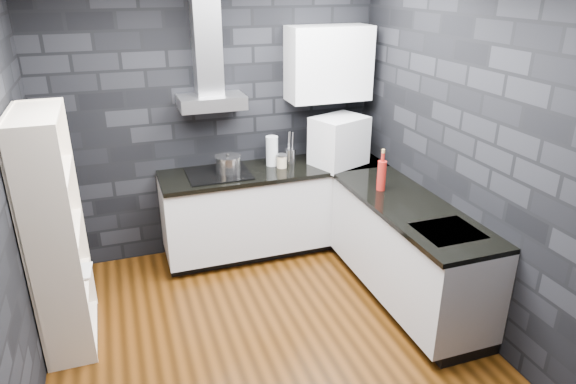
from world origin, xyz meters
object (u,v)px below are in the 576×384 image
utensil_crock (290,156)px  appliance_garage (339,142)px  storage_jar (282,162)px  red_bottle (382,176)px  bookshelf (56,233)px  fruit_bowl (54,235)px  pot (228,164)px  glass_vase (272,151)px

utensil_crock → appliance_garage: bearing=-23.2°
storage_jar → red_bottle: (0.64, -0.82, 0.07)m
bookshelf → fruit_bowl: bookshelf is taller
pot → storage_jar: 0.53m
red_bottle → fruit_bowl: size_ratio=1.14×
pot → red_bottle: red_bottle is taller
storage_jar → appliance_garage: 0.59m
appliance_garage → bookshelf: size_ratio=0.27×
storage_jar → utensil_crock: bearing=41.5°
red_bottle → bookshelf: (-2.63, 0.03, -0.13)m
utensil_crock → red_bottle: bearing=-61.3°
utensil_crock → red_bottle: (0.51, -0.93, 0.06)m
glass_vase → red_bottle: glass_vase is taller
pot → glass_vase: glass_vase is taller
storage_jar → glass_vase: bearing=125.4°
appliance_garage → red_bottle: bearing=-105.4°
utensil_crock → red_bottle: size_ratio=0.53×
storage_jar → utensil_crock: 0.17m
pot → fruit_bowl: size_ratio=1.02×
appliance_garage → bookshelf: bearing=174.7°
pot → glass_vase: bearing=8.6°
storage_jar → bookshelf: size_ratio=0.07×
pot → bookshelf: size_ratio=0.13×
fruit_bowl → bookshelf: bearing=90.0°
storage_jar → utensil_crock: size_ratio=0.84×
glass_vase → utensil_crock: size_ratio=2.09×
bookshelf → glass_vase: bearing=43.1°
storage_jar → red_bottle: red_bottle is taller
glass_vase → bookshelf: 2.13m
utensil_crock → bookshelf: bearing=-157.0°
storage_jar → utensil_crock: utensil_crock is taller
utensil_crock → bookshelf: size_ratio=0.08×
utensil_crock → appliance_garage: appliance_garage is taller
glass_vase → appliance_garage: size_ratio=0.59×
fruit_bowl → glass_vase: bearing=27.4°
glass_vase → appliance_garage: bearing=-15.4°
pot → glass_vase: (0.46, 0.07, 0.06)m
glass_vase → fruit_bowl: glass_vase is taller
utensil_crock → bookshelf: 2.31m
utensil_crock → bookshelf: bookshelf is taller
glass_vase → utensil_crock: 0.21m
pot → red_bottle: (1.16, -0.85, 0.05)m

